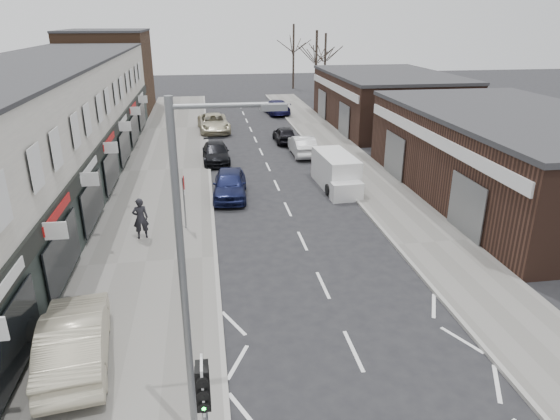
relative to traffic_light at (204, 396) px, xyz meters
name	(u,v)px	position (x,y,z in m)	size (l,w,h in m)	color
ground	(375,397)	(4.40, 2.02, -2.41)	(160.00, 160.00, 0.00)	black
pavement_left	(166,170)	(-2.35, 24.02, -2.35)	(5.50, 64.00, 0.12)	slate
pavement_right	(351,162)	(10.15, 24.02, -2.35)	(3.50, 64.00, 0.12)	slate
shop_terrace_left	(35,129)	(-9.10, 21.52, 1.14)	(8.00, 41.00, 7.10)	silver
brick_block_far	(109,73)	(-9.10, 47.02, 1.59)	(8.00, 10.00, 8.00)	#442D1D
right_unit_near	(515,158)	(16.90, 16.02, -0.16)	(10.00, 18.00, 4.50)	#39221A
right_unit_far	(386,101)	(16.90, 36.02, -0.16)	(10.00, 16.00, 4.50)	#39221A
tree_far_a	(315,102)	(13.40, 50.02, -2.41)	(3.60, 3.60, 8.00)	#382D26
tree_far_b	(324,94)	(15.90, 56.02, -2.41)	(3.60, 3.60, 7.50)	#382D26
tree_far_c	(293,89)	(12.90, 62.02, -2.41)	(3.60, 3.60, 8.50)	#382D26
traffic_light	(204,396)	(0.00, 0.00, 0.00)	(0.28, 0.60, 3.10)	slate
street_lamp	(191,269)	(-0.13, 1.22, 2.20)	(2.23, 0.22, 8.00)	slate
warning_sign	(184,186)	(-0.76, 14.02, -0.21)	(0.12, 0.80, 2.70)	slate
white_van	(336,172)	(7.80, 19.14, -1.49)	(1.99, 5.11, 1.96)	white
sedan_on_pavement	(75,338)	(-3.65, 4.58, -1.49)	(1.70, 4.86, 1.60)	#B7AE92
pedestrian	(140,218)	(-2.72, 13.20, -1.35)	(0.69, 0.45, 1.89)	black
parked_car_left_a	(230,184)	(1.54, 18.35, -1.65)	(1.80, 4.48, 1.52)	#141A40
parked_car_left_b	(216,153)	(1.00, 25.79, -1.77)	(1.80, 4.43, 1.28)	black
parked_car_left_c	(214,123)	(1.14, 35.53, -1.65)	(2.54, 5.50, 1.53)	#BCB597
parked_car_right_a	(302,145)	(7.27, 26.66, -1.70)	(1.51, 4.34, 1.43)	silver
parked_car_right_b	(284,134)	(6.60, 30.72, -1.77)	(1.53, 3.79, 1.29)	black
parked_car_right_c	(276,107)	(7.76, 43.08, -1.67)	(2.07, 5.10, 1.48)	#161542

